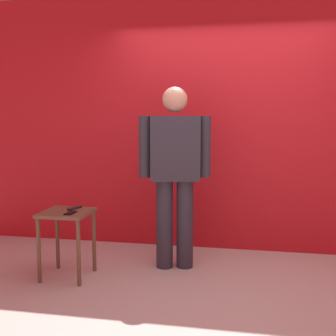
# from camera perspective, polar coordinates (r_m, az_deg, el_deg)

# --- Properties ---
(ground_plane) EXTENTS (12.00, 12.00, 0.00)m
(ground_plane) POSITION_cam_1_polar(r_m,az_deg,el_deg) (3.74, 6.33, -16.73)
(ground_plane) COLOR #B7B2A8
(back_wall_red) EXTENTS (6.32, 0.12, 2.86)m
(back_wall_red) POSITION_cam_1_polar(r_m,az_deg,el_deg) (4.83, 7.90, 6.03)
(back_wall_red) COLOR red
(back_wall_red) RESTS_ON ground_plane
(standing_person) EXTENTS (0.71, 0.33, 1.78)m
(standing_person) POSITION_cam_1_polar(r_m,az_deg,el_deg) (4.15, 0.92, -0.01)
(standing_person) COLOR #2D2D38
(standing_person) RESTS_ON ground_plane
(side_table) EXTENTS (0.44, 0.44, 0.63)m
(side_table) POSITION_cam_1_polar(r_m,az_deg,el_deg) (4.09, -13.40, -7.34)
(side_table) COLOR brown
(side_table) RESTS_ON ground_plane
(cell_phone) EXTENTS (0.08, 0.15, 0.01)m
(cell_phone) POSITION_cam_1_polar(r_m,az_deg,el_deg) (3.96, -12.92, -5.89)
(cell_phone) COLOR black
(cell_phone) RESTS_ON side_table
(tv_remote) EXTENTS (0.09, 0.18, 0.02)m
(tv_remote) POSITION_cam_1_polar(r_m,az_deg,el_deg) (4.13, -12.40, -5.27)
(tv_remote) COLOR black
(tv_remote) RESTS_ON side_table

